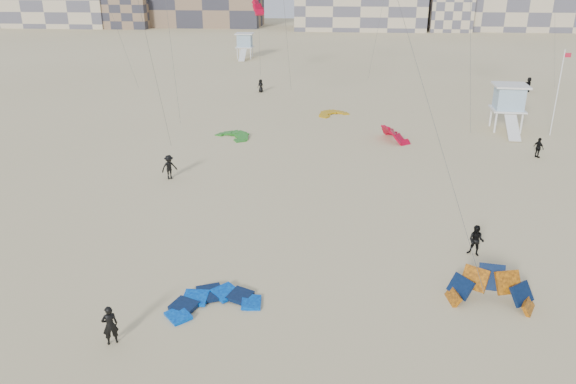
# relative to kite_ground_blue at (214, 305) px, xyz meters

# --- Properties ---
(ground) EXTENTS (320.00, 320.00, 0.00)m
(ground) POSITION_rel_kite_ground_blue_xyz_m (-0.71, -2.32, 0.00)
(ground) COLOR beige
(ground) RESTS_ON ground
(kite_ground_blue) EXTENTS (5.40, 5.51, 1.00)m
(kite_ground_blue) POSITION_rel_kite_ground_blue_xyz_m (0.00, 0.00, 0.00)
(kite_ground_blue) COLOR #0072F0
(kite_ground_blue) RESTS_ON ground
(kite_ground_orange) EXTENTS (4.64, 4.51, 3.98)m
(kite_ground_orange) POSITION_rel_kite_ground_blue_xyz_m (13.14, 1.52, 0.00)
(kite_ground_orange) COLOR orange
(kite_ground_orange) RESTS_ON ground
(kite_ground_green) EXTENTS (4.93, 4.96, 1.17)m
(kite_ground_green) POSITION_rel_kite_ground_blue_xyz_m (-4.38, 28.03, 0.00)
(kite_ground_green) COLOR green
(kite_ground_green) RESTS_ON ground
(kite_ground_red_far) EXTENTS (4.87, 4.82, 3.85)m
(kite_ground_red_far) POSITION_rel_kite_ground_blue_xyz_m (10.75, 28.62, 0.00)
(kite_ground_red_far) COLOR red
(kite_ground_red_far) RESTS_ON ground
(kite_ground_yellow) EXTENTS (4.59, 4.63, 0.93)m
(kite_ground_yellow) POSITION_rel_kite_ground_blue_xyz_m (4.77, 37.54, 0.00)
(kite_ground_yellow) COLOR orange
(kite_ground_yellow) RESTS_ON ground
(kitesurfer_main) EXTENTS (0.80, 0.73, 1.84)m
(kitesurfer_main) POSITION_rel_kite_ground_blue_xyz_m (-3.69, -3.25, 0.92)
(kitesurfer_main) COLOR black
(kitesurfer_main) RESTS_ON ground
(kitesurfer_b) EXTENTS (1.08, 1.00, 1.79)m
(kitesurfer_b) POSITION_rel_kite_ground_blue_xyz_m (13.42, 6.38, 0.90)
(kitesurfer_b) COLOR black
(kitesurfer_b) RESTS_ON ground
(kitesurfer_c) EXTENTS (1.39, 1.30, 1.88)m
(kitesurfer_c) POSITION_rel_kite_ground_blue_xyz_m (-7.07, 16.54, 0.94)
(kitesurfer_c) COLOR black
(kitesurfer_c) RESTS_ON ground
(kitesurfer_d) EXTENTS (0.88, 1.09, 1.73)m
(kitesurfer_d) POSITION_rel_kite_ground_blue_xyz_m (22.29, 24.56, 0.86)
(kitesurfer_d) COLOR black
(kitesurfer_d) RESTS_ON ground
(kitesurfer_e) EXTENTS (0.94, 0.78, 1.65)m
(kitesurfer_e) POSITION_rel_kite_ground_blue_xyz_m (-4.71, 48.44, 0.83)
(kitesurfer_e) COLOR black
(kitesurfer_e) RESTS_ON ground
(kitesurfer_f) EXTENTS (0.59, 1.73, 1.85)m
(kitesurfer_f) POSITION_rel_kite_ground_blue_xyz_m (29.45, 52.16, 0.93)
(kitesurfer_f) COLOR black
(kitesurfer_f) RESTS_ON ground
(kite_fly_red) EXTENTS (4.36, 4.18, 10.41)m
(kite_fly_red) POSITION_rel_kite_ground_blue_xyz_m (-5.83, 55.08, 9.78)
(kite_fly_red) COLOR red
(kite_fly_red) RESTS_ON ground
(lifeguard_tower_near) EXTENTS (3.30, 6.17, 4.48)m
(lifeguard_tower_near) POSITION_rel_kite_ground_blue_xyz_m (21.82, 33.23, 2.22)
(lifeguard_tower_near) COLOR white
(lifeguard_tower_near) RESTS_ON ground
(lifeguard_tower_far) EXTENTS (3.07, 5.84, 4.28)m
(lifeguard_tower_far) POSITION_rel_kite_ground_blue_xyz_m (-11.50, 76.33, 2.12)
(lifeguard_tower_far) COLOR white
(lifeguard_tower_far) RESTS_ON ground
(flagpole) EXTENTS (0.65, 0.10, 8.02)m
(flagpole) POSITION_rel_kite_ground_blue_xyz_m (25.66, 31.70, 4.21)
(flagpole) COLOR white
(flagpole) RESTS_ON ground
(condo_mid) EXTENTS (32.00, 16.00, 12.00)m
(condo_mid) POSITION_rel_kite_ground_blue_xyz_m (9.29, 127.68, 6.00)
(condo_mid) COLOR #C8B692
(condo_mid) RESTS_ON ground
(condo_fill_left) EXTENTS (12.00, 10.00, 8.00)m
(condo_fill_left) POSITION_rel_kite_ground_blue_xyz_m (-50.71, 125.68, 4.00)
(condo_fill_left) COLOR #82674E
(condo_fill_left) RESTS_ON ground
(condo_fill_right) EXTENTS (10.00, 10.00, 10.00)m
(condo_fill_right) POSITION_rel_kite_ground_blue_xyz_m (31.29, 125.68, 5.00)
(condo_fill_right) COLOR #C8B692
(condo_fill_right) RESTS_ON ground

